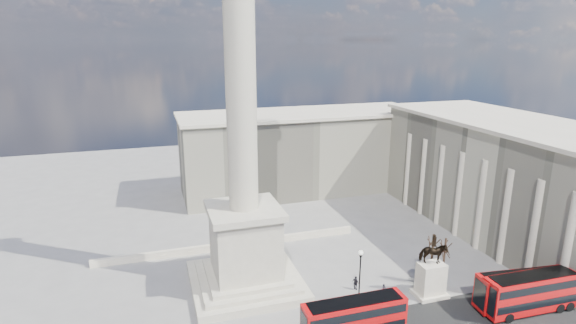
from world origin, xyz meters
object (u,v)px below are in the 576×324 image
Objects in this scene: pedestrian_standing at (432,283)px; victorian_lamp at (360,272)px; red_bus_b at (355,319)px; red_bus_c at (531,292)px; red_bus_d at (523,290)px; pedestrian_walking at (384,290)px; nelsons_column at (244,191)px; equestrian_statue at (431,275)px; pedestrian_crossing at (356,283)px.

victorian_lamp is at bearing -41.25° from pedestrian_standing.
red_bus_b is 21.92m from red_bus_c.
pedestrian_walking is (-14.45, 7.06, -1.54)m from red_bus_d.
pedestrian_walking is at bearing 41.96° from red_bus_b.
nelsons_column is 19.67m from red_bus_b.
equestrian_statue is 4.83× the size of pedestrian_walking.
red_bus_b is at bearing 177.47° from red_bus_c.
red_bus_c reaches higher than red_bus_d.
nelsons_column is at bearing 156.30° from equestrian_statue.
pedestrian_walking is (3.44, 0.04, -3.17)m from victorian_lamp.
red_bus_d is (30.22, -14.97, -10.52)m from nelsons_column.
red_bus_b is 6.14× the size of pedestrian_standing.
pedestrian_walking is 0.94× the size of pedestrian_standing.
victorian_lamp is 10.64m from pedestrian_standing.
equestrian_statue reaches higher than red_bus_d.
victorian_lamp is at bearing 165.39° from red_bus_d.
pedestrian_crossing is at bearing -56.78° from pedestrian_standing.
red_bus_b is 6.03× the size of pedestrian_crossing.
red_bus_c is 16.87m from pedestrian_walking.
nelsons_column reaches higher than red_bus_b.
red_bus_c is at bearing -23.39° from victorian_lamp.
victorian_lamp reaches higher than pedestrian_standing.
red_bus_b is 7.37m from victorian_lamp.
victorian_lamp reaches higher than pedestrian_crossing.
equestrian_statue is 4.52× the size of pedestrian_standing.
red_bus_d reaches higher than pedestrian_crossing.
red_bus_b is 9.97m from pedestrian_crossing.
red_bus_b is (8.71, -14.16, -10.52)m from nelsons_column.
victorian_lamp is (3.61, 6.22, 1.63)m from red_bus_b.
pedestrian_crossing reaches higher than pedestrian_walking.
nelsons_column is at bearing -59.64° from pedestrian_standing.
red_bus_c is 6.30× the size of pedestrian_crossing.
red_bus_c is 6.87× the size of pedestrian_walking.
nelsons_column reaches higher than pedestrian_standing.
nelsons_column is 35.32m from red_bus_d.
pedestrian_standing is (1.12, 1.13, -1.96)m from equestrian_statue.
pedestrian_standing is (22.50, -8.26, -12.00)m from nelsons_column.
pedestrian_walking is at bearing 160.79° from red_bus_d.
equestrian_statue reaches higher than pedestrian_crossing.
red_bus_b reaches higher than pedestrian_standing.
nelsons_column is 7.29× the size of victorian_lamp.
pedestrian_standing is at bearing 23.58° from red_bus_b.
red_bus_d is at bearing 113.93° from red_bus_c.
victorian_lamp is at bearing 170.96° from equestrian_statue.
pedestrian_standing is at bearing -19.76° from pedestrian_walking.
red_bus_c is at bearing -44.95° from pedestrian_walking.
red_bus_c is 1.73× the size of victorian_lamp.
nelsons_column is at bearing 136.56° from pedestrian_walking.
equestrian_statue is (-9.19, 6.45, 0.39)m from red_bus_c.
nelsons_column is 26.80m from pedestrian_standing.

